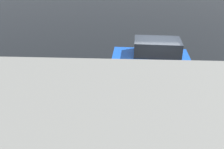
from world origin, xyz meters
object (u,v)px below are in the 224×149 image
Objects in this scene: moving_hatchback at (152,59)px; fire_hydrant at (71,97)px; sign_post at (78,94)px; pedestrian at (55,93)px.

moving_hatchback is 4.96× the size of fire_hydrant.
sign_post is (-0.66, 1.65, 1.18)m from fire_hydrant.
pedestrian is (4.35, 3.17, -0.34)m from moving_hatchback.
moving_hatchback is at bearing -143.92° from pedestrian.
sign_post is at bearing 111.82° from fire_hydrant.
moving_hatchback is 3.26× the size of pedestrian.
sign_post is at bearing 131.39° from pedestrian.
pedestrian is at bearing -48.61° from sign_post.
pedestrian is (0.61, 0.21, 0.28)m from fire_hydrant.
pedestrian is 2.12m from sign_post.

